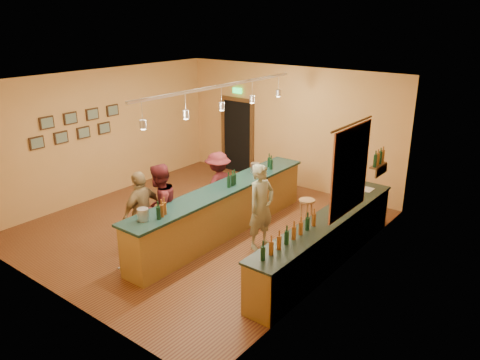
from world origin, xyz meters
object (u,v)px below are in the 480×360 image
Objects in this scene: customer_a at (160,207)px; customer_c at (218,186)px; back_counter at (326,241)px; bartender at (261,207)px; customer_b at (142,212)px; tasting_bar at (223,207)px; bar_stool at (307,206)px.

customer_c is (-0.05, 1.80, -0.09)m from customer_a.
bartender reaches higher than back_counter.
customer_b is at bearing -42.46° from customer_a.
back_counter is 2.89× the size of customer_c.
customer_b is at bearing -150.57° from back_counter.
customer_a reaches higher than back_counter.
bartender is 2.32m from customer_b.
customer_a is (-0.55, -1.26, 0.27)m from tasting_bar.
customer_b is (-0.73, -1.55, 0.22)m from tasting_bar.
bartender reaches higher than bar_stool.
bar_stool is (1.30, 1.24, -0.04)m from tasting_bar.
tasting_bar is 3.07× the size of customer_b.
back_counter is 6.44× the size of bar_stool.
bartender is at bearing 127.90° from customer_b.
back_counter is 2.74× the size of customer_b.
tasting_bar is 1.02m from bartender.
customer_b reaches higher than back_counter.
customer_a is at bearing 6.62° from customer_c.
tasting_bar is 7.22× the size of bar_stool.
tasting_bar is at bearing -175.57° from back_counter.
bartender is 1.32m from bar_stool.
back_counter is at bearing 106.09° from customer_a.
bartender is (-1.36, -0.18, 0.38)m from back_counter.
tasting_bar is at bearing 150.41° from customer_b.
bartender reaches higher than customer_c.
bartender is 1.67m from customer_c.
customer_c reaches higher than back_counter.
customer_c is (-0.59, 0.55, 0.18)m from tasting_bar.
tasting_bar is at bearing 99.18° from bartender.
customer_c is at bearing 171.09° from customer_a.
tasting_bar is at bearing 146.05° from customer_a.
tasting_bar is at bearing 52.51° from customer_c.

